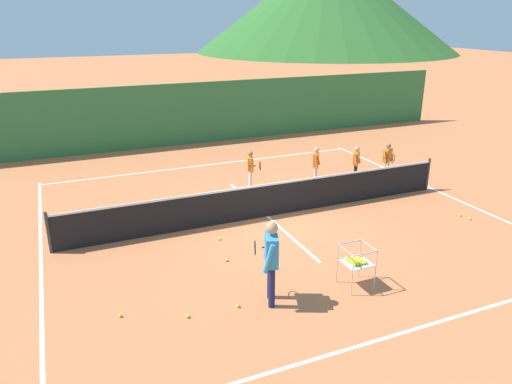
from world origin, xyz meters
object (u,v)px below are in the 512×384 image
student_0 (251,166)px  ball_cart (356,261)px  student_2 (356,160)px  tennis_ball_2 (188,316)px  student_3 (388,158)px  tennis_ball_5 (238,306)px  tennis_ball_7 (219,239)px  tennis_ball_6 (470,219)px  tennis_ball_4 (460,215)px  tennis_ball_1 (120,316)px  student_1 (316,162)px  tennis_ball_0 (227,260)px  instructor (271,255)px  tennis_net (267,200)px

student_0 → ball_cart: student_0 is taller
student_2 → tennis_ball_2: (-7.44, -5.52, -0.69)m
student_3 → ball_cart: bearing=-132.2°
tennis_ball_2 → tennis_ball_5: 1.00m
student_0 → ball_cart: bearing=-93.0°
student_2 → tennis_ball_7: 6.40m
student_3 → tennis_ball_6: size_ratio=18.49×
tennis_ball_6 → tennis_ball_4: bearing=98.8°
tennis_ball_1 → tennis_ball_7: 3.68m
student_1 → tennis_ball_0: bearing=-139.2°
tennis_ball_5 → tennis_ball_6: 7.59m
instructor → tennis_ball_5: 1.20m
student_1 → tennis_ball_4: student_1 is taller
student_2 → tennis_ball_7: bearing=-155.8°
student_2 → tennis_ball_6: bearing=-76.2°
tennis_ball_6 → tennis_ball_7: 6.97m
ball_cart → tennis_ball_6: bearing=18.9°
student_3 → tennis_ball_1: student_3 is taller
tennis_net → student_0: bearing=78.6°
tennis_ball_1 → tennis_ball_5: same height
student_1 → tennis_ball_6: size_ratio=18.51×
tennis_ball_0 → student_3: bearing=26.0°
tennis_net → student_3: bearing=15.4°
instructor → student_1: 7.34m
instructor → tennis_ball_0: size_ratio=25.42×
student_1 → tennis_ball_7: size_ratio=18.51×
tennis_ball_6 → tennis_net: bearing=154.4°
tennis_ball_6 → tennis_ball_7: bearing=167.6°
tennis_ball_4 → tennis_ball_7: 6.87m
instructor → tennis_ball_2: (-1.65, 0.12, -1.00)m
instructor → tennis_ball_7: size_ratio=25.42×
tennis_net → instructor: (-1.73, -3.96, 0.54)m
student_3 → tennis_ball_4: bearing=-92.2°
tennis_ball_2 → student_3: bearing=31.7°
tennis_net → student_1: bearing=36.1°
student_0 → tennis_ball_4: size_ratio=18.35×
tennis_ball_0 → tennis_ball_2: same height
tennis_ball_5 → instructor: bearing=-6.0°
tennis_ball_6 → tennis_ball_5: bearing=-168.8°
student_0 → student_3: student_3 is taller
tennis_net → instructor: 4.36m
student_1 → tennis_ball_6: student_1 is taller
instructor → tennis_ball_4: 7.06m
ball_cart → tennis_ball_1: size_ratio=13.22×
student_2 → tennis_ball_6: student_2 is taller
student_0 → student_1: size_ratio=0.99×
student_2 → tennis_ball_0: bearing=-148.3°
student_2 → tennis_ball_4: size_ratio=17.64×
tennis_net → tennis_ball_1: tennis_net is taller
student_3 → tennis_ball_4: (-0.14, -3.55, -0.72)m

